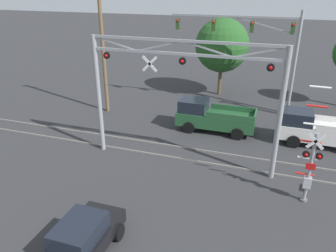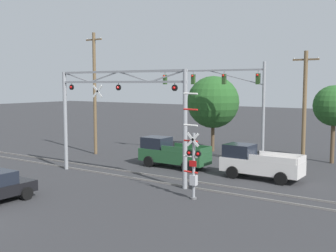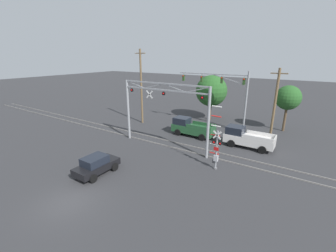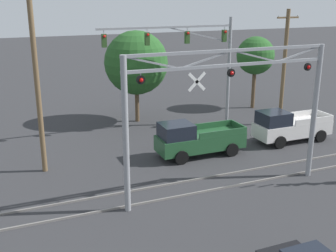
{
  "view_description": "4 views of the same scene",
  "coord_description": "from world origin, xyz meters",
  "px_view_note": "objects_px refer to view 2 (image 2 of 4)",
  "views": [
    {
      "loc": [
        4.67,
        -4.36,
        9.77
      ],
      "look_at": [
        -0.8,
        11.88,
        2.2
      ],
      "focal_mm": 35.0,
      "sensor_mm": 36.0,
      "label": 1
    },
    {
      "loc": [
        18.23,
        -9.07,
        6.23
      ],
      "look_at": [
        2.14,
        14.46,
        3.38
      ],
      "focal_mm": 45.0,
      "sensor_mm": 36.0,
      "label": 2
    },
    {
      "loc": [
        13.13,
        -7.41,
        9.8
      ],
      "look_at": [
        -0.3,
        13.16,
        2.05
      ],
      "focal_mm": 24.0,
      "sensor_mm": 36.0,
      "label": 3
    },
    {
      "loc": [
        -10.04,
        -4.8,
        9.44
      ],
      "look_at": [
        -2.45,
        13.57,
        3.23
      ],
      "focal_mm": 45.0,
      "sensor_mm": 36.0,
      "label": 4
    }
  ],
  "objects_px": {
    "utility_pole_left": "(95,92)",
    "crossing_signal_mast": "(193,164)",
    "traffic_signal_span": "(234,93)",
    "utility_pole_right": "(304,111)",
    "background_tree_beyond_span": "(213,102)",
    "pickup_truck_following": "(257,163)",
    "crossing_gantry": "(119,109)",
    "pickup_truck_lead": "(171,153)",
    "background_tree_far_left_verge": "(334,106)"
  },
  "relations": [
    {
      "from": "utility_pole_right",
      "to": "background_tree_far_left_verge",
      "type": "distance_m",
      "value": 5.03
    },
    {
      "from": "traffic_signal_span",
      "to": "pickup_truck_following",
      "type": "height_order",
      "value": "traffic_signal_span"
    },
    {
      "from": "crossing_signal_mast",
      "to": "traffic_signal_span",
      "type": "height_order",
      "value": "traffic_signal_span"
    },
    {
      "from": "traffic_signal_span",
      "to": "utility_pole_right",
      "type": "xyz_separation_m",
      "value": [
        6.17,
        -1.69,
        -1.14
      ]
    },
    {
      "from": "pickup_truck_lead",
      "to": "utility_pole_right",
      "type": "distance_m",
      "value": 10.08
    },
    {
      "from": "background_tree_beyond_span",
      "to": "pickup_truck_lead",
      "type": "bearing_deg",
      "value": -83.51
    },
    {
      "from": "utility_pole_left",
      "to": "pickup_truck_lead",
      "type": "bearing_deg",
      "value": -7.18
    },
    {
      "from": "utility_pole_left",
      "to": "background_tree_beyond_span",
      "type": "xyz_separation_m",
      "value": [
        7.89,
        7.28,
        -0.93
      ]
    },
    {
      "from": "utility_pole_left",
      "to": "background_tree_beyond_span",
      "type": "bearing_deg",
      "value": 42.71
    },
    {
      "from": "pickup_truck_lead",
      "to": "crossing_signal_mast",
      "type": "bearing_deg",
      "value": -48.3
    },
    {
      "from": "traffic_signal_span",
      "to": "utility_pole_left",
      "type": "height_order",
      "value": "utility_pole_left"
    },
    {
      "from": "utility_pole_left",
      "to": "crossing_signal_mast",
      "type": "bearing_deg",
      "value": -27.77
    },
    {
      "from": "utility_pole_left",
      "to": "utility_pole_right",
      "type": "height_order",
      "value": "utility_pole_left"
    },
    {
      "from": "background_tree_beyond_span",
      "to": "background_tree_far_left_verge",
      "type": "xyz_separation_m",
      "value": [
        10.62,
        0.07,
        -0.05
      ]
    },
    {
      "from": "crossing_gantry",
      "to": "background_tree_far_left_verge",
      "type": "xyz_separation_m",
      "value": [
        10.43,
        13.47,
        -0.05
      ]
    },
    {
      "from": "pickup_truck_following",
      "to": "background_tree_beyond_span",
      "type": "distance_m",
      "value": 12.02
    },
    {
      "from": "crossing_gantry",
      "to": "crossing_signal_mast",
      "type": "relative_size",
      "value": 1.83
    },
    {
      "from": "utility_pole_left",
      "to": "crossing_gantry",
      "type": "bearing_deg",
      "value": -37.1
    },
    {
      "from": "utility_pole_left",
      "to": "utility_pole_right",
      "type": "xyz_separation_m",
      "value": [
        17.68,
        2.39,
        -1.1
      ]
    },
    {
      "from": "pickup_truck_lead",
      "to": "utility_pole_right",
      "type": "xyz_separation_m",
      "value": [
        8.84,
        3.51,
        3.34
      ]
    },
    {
      "from": "utility_pole_right",
      "to": "background_tree_far_left_verge",
      "type": "height_order",
      "value": "utility_pole_right"
    },
    {
      "from": "crossing_signal_mast",
      "to": "utility_pole_left",
      "type": "distance_m",
      "value": 17.1
    },
    {
      "from": "crossing_gantry",
      "to": "pickup_truck_following",
      "type": "height_order",
      "value": "crossing_gantry"
    },
    {
      "from": "pickup_truck_following",
      "to": "utility_pole_right",
      "type": "bearing_deg",
      "value": 60.99
    },
    {
      "from": "traffic_signal_span",
      "to": "pickup_truck_following",
      "type": "xyz_separation_m",
      "value": [
        4.22,
        -5.2,
        -4.48
      ]
    },
    {
      "from": "pickup_truck_lead",
      "to": "background_tree_far_left_verge",
      "type": "height_order",
      "value": "background_tree_far_left_verge"
    },
    {
      "from": "utility_pole_right",
      "to": "crossing_signal_mast",
      "type": "bearing_deg",
      "value": -105.8
    },
    {
      "from": "pickup_truck_lead",
      "to": "utility_pole_right",
      "type": "bearing_deg",
      "value": 21.66
    },
    {
      "from": "crossing_gantry",
      "to": "traffic_signal_span",
      "type": "distance_m",
      "value": 10.81
    },
    {
      "from": "utility_pole_left",
      "to": "traffic_signal_span",
      "type": "bearing_deg",
      "value": 19.54
    },
    {
      "from": "crossing_signal_mast",
      "to": "traffic_signal_span",
      "type": "bearing_deg",
      "value": 105.45
    },
    {
      "from": "crossing_gantry",
      "to": "crossing_signal_mast",
      "type": "height_order",
      "value": "crossing_gantry"
    },
    {
      "from": "pickup_truck_following",
      "to": "background_tree_far_left_verge",
      "type": "xyz_separation_m",
      "value": [
        2.77,
        8.47,
        3.47
      ]
    },
    {
      "from": "crossing_gantry",
      "to": "background_tree_beyond_span",
      "type": "distance_m",
      "value": 13.4
    },
    {
      "from": "crossing_gantry",
      "to": "pickup_truck_lead",
      "type": "bearing_deg",
      "value": 81.28
    },
    {
      "from": "traffic_signal_span",
      "to": "utility_pole_left",
      "type": "relative_size",
      "value": 0.93
    },
    {
      "from": "crossing_gantry",
      "to": "utility_pole_right",
      "type": "relative_size",
      "value": 1.24
    },
    {
      "from": "crossing_signal_mast",
      "to": "utility_pole_left",
      "type": "height_order",
      "value": "utility_pole_left"
    },
    {
      "from": "crossing_signal_mast",
      "to": "traffic_signal_span",
      "type": "relative_size",
      "value": 0.58
    },
    {
      "from": "pickup_truck_following",
      "to": "utility_pole_left",
      "type": "relative_size",
      "value": 0.5
    },
    {
      "from": "pickup_truck_following",
      "to": "utility_pole_left",
      "type": "distance_m",
      "value": 16.39
    },
    {
      "from": "crossing_signal_mast",
      "to": "background_tree_beyond_span",
      "type": "xyz_separation_m",
      "value": [
        -6.91,
        15.08,
        2.64
      ]
    },
    {
      "from": "traffic_signal_span",
      "to": "background_tree_far_left_verge",
      "type": "bearing_deg",
      "value": 25.04
    },
    {
      "from": "traffic_signal_span",
      "to": "utility_pole_left",
      "type": "bearing_deg",
      "value": -160.46
    },
    {
      "from": "crossing_gantry",
      "to": "pickup_truck_following",
      "type": "xyz_separation_m",
      "value": [
        7.66,
        5.0,
        -3.52
      ]
    },
    {
      "from": "pickup_truck_lead",
      "to": "utility_pole_left",
      "type": "distance_m",
      "value": 9.96
    },
    {
      "from": "utility_pole_right",
      "to": "utility_pole_left",
      "type": "bearing_deg",
      "value": -172.29
    },
    {
      "from": "utility_pole_left",
      "to": "background_tree_far_left_verge",
      "type": "height_order",
      "value": "utility_pole_left"
    },
    {
      "from": "crossing_gantry",
      "to": "crossing_signal_mast",
      "type": "xyz_separation_m",
      "value": [
        6.72,
        -1.68,
        -2.64
      ]
    },
    {
      "from": "crossing_gantry",
      "to": "utility_pole_left",
      "type": "bearing_deg",
      "value": 142.9
    }
  ]
}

